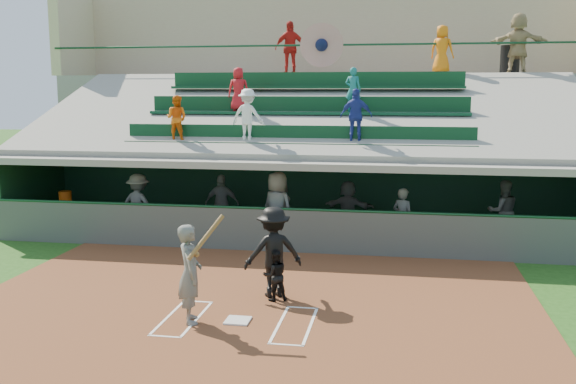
% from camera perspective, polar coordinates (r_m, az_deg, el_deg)
% --- Properties ---
extents(ground, '(100.00, 100.00, 0.00)m').
position_cam_1_polar(ground, '(11.64, -4.48, -11.48)').
color(ground, '#204B15').
rests_on(ground, ground).
extents(dirt_slab, '(11.00, 9.00, 0.02)m').
position_cam_1_polar(dirt_slab, '(12.09, -3.89, -10.62)').
color(dirt_slab, brown).
rests_on(dirt_slab, ground).
extents(home_plate, '(0.43, 0.43, 0.03)m').
position_cam_1_polar(home_plate, '(11.62, -4.48, -11.32)').
color(home_plate, silver).
rests_on(home_plate, dirt_slab).
extents(batters_box_chalk, '(2.65, 1.85, 0.01)m').
position_cam_1_polar(batters_box_chalk, '(11.63, -4.48, -11.37)').
color(batters_box_chalk, white).
rests_on(batters_box_chalk, dirt_slab).
extents(dugout_floor, '(16.00, 3.50, 0.04)m').
position_cam_1_polar(dugout_floor, '(17.98, 0.85, -3.96)').
color(dugout_floor, gray).
rests_on(dugout_floor, ground).
extents(concourse_slab, '(20.00, 3.00, 4.60)m').
position_cam_1_polar(concourse_slab, '(24.27, 3.38, 4.88)').
color(concourse_slab, gray).
rests_on(concourse_slab, ground).
extents(grandstand, '(20.40, 10.40, 7.80)m').
position_cam_1_polar(grandstand, '(21.31, 2.44, 4.19)').
color(grandstand, '#4E534D').
rests_on(grandstand, ground).
extents(batter_at_plate, '(0.95, 0.80, 1.95)m').
position_cam_1_polar(batter_at_plate, '(11.43, -8.70, -7.14)').
color(batter_at_plate, '#575954').
rests_on(batter_at_plate, dirt_slab).
extents(catcher, '(0.60, 0.54, 1.00)m').
position_cam_1_polar(catcher, '(12.53, -1.16, -7.43)').
color(catcher, black).
rests_on(catcher, dirt_slab).
extents(home_umpire, '(1.33, 1.09, 1.80)m').
position_cam_1_polar(home_umpire, '(12.69, -1.31, -5.34)').
color(home_umpire, black).
rests_on(home_umpire, dirt_slab).
extents(dugout_bench, '(15.43, 6.04, 0.49)m').
position_cam_1_polar(dugout_bench, '(19.15, 1.28, -2.34)').
color(dugout_bench, brown).
rests_on(dugout_bench, dugout_floor).
extents(white_table, '(1.08, 0.96, 0.78)m').
position_cam_1_polar(white_table, '(19.76, -18.84, -2.05)').
color(white_table, white).
rests_on(white_table, dugout_floor).
extents(water_cooler, '(0.36, 0.36, 0.36)m').
position_cam_1_polar(water_cooler, '(19.65, -19.19, -0.44)').
color(water_cooler, '#D64F0C').
rests_on(water_cooler, white_table).
extents(dugout_player_a, '(1.23, 0.86, 1.74)m').
position_cam_1_polar(dugout_player_a, '(18.32, -13.14, -1.12)').
color(dugout_player_a, '#5F615B').
rests_on(dugout_player_a, dugout_floor).
extents(dugout_player_b, '(1.00, 0.47, 1.66)m').
position_cam_1_polar(dugout_player_b, '(18.33, -5.89, -1.03)').
color(dugout_player_b, '#5F625D').
rests_on(dugout_player_b, dugout_floor).
extents(dugout_player_c, '(1.12, 1.00, 1.93)m').
position_cam_1_polar(dugout_player_c, '(16.76, -0.94, -1.48)').
color(dugout_player_c, '#5A5C57').
rests_on(dugout_player_c, dugout_floor).
extents(dugout_player_d, '(1.50, 0.78, 1.54)m').
position_cam_1_polar(dugout_player_d, '(17.97, 5.36, -1.43)').
color(dugout_player_d, '#545652').
rests_on(dugout_player_d, dugout_floor).
extents(dugout_player_e, '(0.69, 0.62, 1.58)m').
position_cam_1_polar(dugout_player_e, '(16.64, 10.16, -2.32)').
color(dugout_player_e, '#50524E').
rests_on(dugout_player_e, dugout_floor).
extents(dugout_player_f, '(0.90, 0.74, 1.67)m').
position_cam_1_polar(dugout_player_f, '(18.01, 18.57, -1.63)').
color(dugout_player_f, '#5C5E59').
rests_on(dugout_player_f, dugout_floor).
extents(trash_bin, '(0.65, 0.65, 0.97)m').
position_cam_1_polar(trash_bin, '(23.70, 19.12, 11.04)').
color(trash_bin, black).
rests_on(trash_bin, concourse_slab).
extents(concourse_staff_a, '(1.22, 0.80, 1.93)m').
position_cam_1_polar(concourse_staff_a, '(23.83, 0.23, 12.67)').
color(concourse_staff_a, '#AF1914').
rests_on(concourse_staff_a, concourse_slab).
extents(concourse_staff_b, '(0.92, 0.76, 1.62)m').
position_cam_1_polar(concourse_staff_b, '(22.66, 13.52, 12.21)').
color(concourse_staff_b, orange).
rests_on(concourse_staff_b, concourse_slab).
extents(concourse_staff_c, '(1.92, 0.96, 1.99)m').
position_cam_1_polar(concourse_staff_c, '(23.12, 19.78, 12.32)').
color(concourse_staff_c, tan).
rests_on(concourse_staff_c, concourse_slab).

